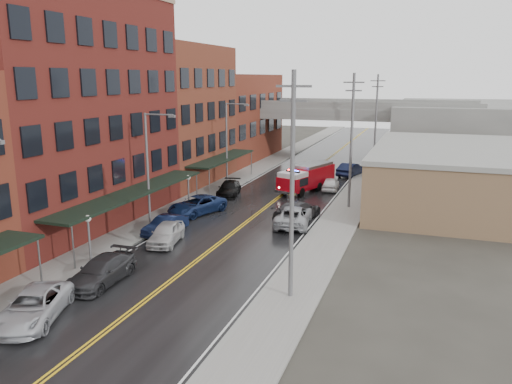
% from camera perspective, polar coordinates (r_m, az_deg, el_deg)
% --- Properties ---
extents(road, '(11.00, 160.00, 0.02)m').
position_cam_1_polar(road, '(43.07, -0.03, -2.66)').
color(road, black).
rests_on(road, ground).
extents(sidewalk_left, '(3.00, 160.00, 0.15)m').
position_cam_1_polar(sidewalk_left, '(45.89, -8.67, -1.75)').
color(sidewalk_left, slate).
rests_on(sidewalk_left, ground).
extents(sidewalk_right, '(3.00, 160.00, 0.15)m').
position_cam_1_polar(sidewalk_right, '(41.32, 9.59, -3.44)').
color(sidewalk_right, slate).
rests_on(sidewalk_right, ground).
extents(curb_left, '(0.30, 160.00, 0.15)m').
position_cam_1_polar(curb_left, '(45.16, -6.82, -1.93)').
color(curb_left, gray).
rests_on(curb_left, ground).
extents(curb_right, '(0.30, 160.00, 0.15)m').
position_cam_1_polar(curb_right, '(41.61, 7.35, -3.24)').
color(curb_right, gray).
rests_on(curb_right, ground).
extents(brick_building_b, '(9.00, 20.00, 18.00)m').
position_cam_1_polar(brick_building_b, '(42.04, -20.97, 8.56)').
color(brick_building_b, '#501915').
rests_on(brick_building_b, ground).
extents(brick_building_c, '(9.00, 15.00, 15.00)m').
position_cam_1_polar(brick_building_c, '(56.66, -9.38, 8.64)').
color(brick_building_c, brown).
rests_on(brick_building_c, ground).
extents(brick_building_far, '(9.00, 20.00, 12.00)m').
position_cam_1_polar(brick_building_far, '(72.59, -2.70, 8.53)').
color(brick_building_far, maroon).
rests_on(brick_building_far, ground).
extents(tan_building, '(14.00, 22.00, 5.00)m').
position_cam_1_polar(tan_building, '(50.06, 21.55, 1.57)').
color(tan_building, brown).
rests_on(tan_building, ground).
extents(right_far_block, '(18.00, 30.00, 8.00)m').
position_cam_1_polar(right_far_block, '(79.65, 22.38, 6.52)').
color(right_far_block, slate).
rests_on(right_far_block, ground).
extents(awning_1, '(2.60, 18.00, 3.09)m').
position_cam_1_polar(awning_1, '(39.45, -13.78, -0.04)').
color(awning_1, black).
rests_on(awning_1, ground).
extents(awning_2, '(2.60, 13.00, 3.09)m').
position_cam_1_polar(awning_2, '(54.66, -3.83, 3.86)').
color(awning_2, black).
rests_on(awning_2, ground).
extents(globe_lamp_1, '(0.44, 0.44, 3.12)m').
position_cam_1_polar(globe_lamp_1, '(33.50, -18.61, -3.86)').
color(globe_lamp_1, '#59595B').
rests_on(globe_lamp_1, ground).
extents(globe_lamp_2, '(0.44, 0.44, 3.12)m').
position_cam_1_polar(globe_lamp_2, '(44.97, -7.75, 0.91)').
color(globe_lamp_2, '#59595B').
rests_on(globe_lamp_2, ground).
extents(street_lamp_1, '(2.64, 0.22, 9.00)m').
position_cam_1_polar(street_lamp_1, '(39.36, -12.01, 3.28)').
color(street_lamp_1, '#59595B').
rests_on(street_lamp_1, ground).
extents(street_lamp_2, '(2.64, 0.22, 9.00)m').
position_cam_1_polar(street_lamp_2, '(53.54, -3.14, 6.06)').
color(street_lamp_2, '#59595B').
rests_on(street_lamp_2, ground).
extents(utility_pole_0, '(1.80, 0.24, 12.00)m').
position_cam_1_polar(utility_pole_0, '(25.57, 4.15, 0.94)').
color(utility_pole_0, '#59595B').
rests_on(utility_pole_0, ground).
extents(utility_pole_1, '(1.80, 0.24, 12.00)m').
position_cam_1_polar(utility_pole_1, '(44.95, 10.86, 5.96)').
color(utility_pole_1, '#59595B').
rests_on(utility_pole_1, ground).
extents(utility_pole_2, '(1.80, 0.24, 12.00)m').
position_cam_1_polar(utility_pole_2, '(64.71, 13.53, 7.91)').
color(utility_pole_2, '#59595B').
rests_on(utility_pole_2, ground).
extents(overpass, '(40.00, 10.00, 7.50)m').
position_cam_1_polar(overpass, '(72.68, 8.39, 8.40)').
color(overpass, slate).
rests_on(overpass, ground).
extents(fire_truck, '(4.85, 7.95, 2.77)m').
position_cam_1_polar(fire_truck, '(52.17, 5.78, 1.73)').
color(fire_truck, '#AA0713').
rests_on(fire_truck, ground).
extents(parked_car_left_2, '(4.04, 5.77, 1.46)m').
position_cam_1_polar(parked_car_left_2, '(27.17, -24.08, -11.86)').
color(parked_car_left_2, '#AEB0B6').
rests_on(parked_car_left_2, ground).
extents(parked_car_left_3, '(2.23, 5.21, 1.50)m').
position_cam_1_polar(parked_car_left_3, '(30.40, -17.19, -8.60)').
color(parked_car_left_3, '#28282B').
rests_on(parked_car_left_3, ground).
extents(parked_car_left_4, '(2.61, 4.72, 1.52)m').
position_cam_1_polar(parked_car_left_4, '(36.30, -10.22, -4.65)').
color(parked_car_left_4, '#B3B3B3').
rests_on(parked_car_left_4, ground).
extents(parked_car_left_5, '(2.10, 4.36, 1.38)m').
position_cam_1_polar(parked_car_left_5, '(38.47, -10.32, -3.75)').
color(parked_car_left_5, '#0E1732').
rests_on(parked_car_left_5, ground).
extents(parked_car_left_6, '(4.33, 6.13, 1.55)m').
position_cam_1_polar(parked_car_left_6, '(43.67, -6.76, -1.49)').
color(parked_car_left_6, '#13224A').
rests_on(parked_car_left_6, ground).
extents(parked_car_left_7, '(2.92, 5.12, 1.40)m').
position_cam_1_polar(parked_car_left_7, '(50.21, -3.11, 0.40)').
color(parked_car_left_7, black).
rests_on(parked_car_left_7, ground).
extents(parked_car_right_0, '(3.40, 6.03, 1.59)m').
position_cam_1_polar(parked_car_right_0, '(40.13, 4.29, -2.71)').
color(parked_car_right_0, '#96989D').
rests_on(parked_car_right_0, ground).
extents(parked_car_right_1, '(3.42, 5.96, 1.63)m').
position_cam_1_polar(parked_car_right_1, '(41.64, 4.72, -2.11)').
color(parked_car_right_1, '#2B2B2E').
rests_on(parked_car_right_1, ground).
extents(parked_car_right_2, '(1.94, 4.12, 1.36)m').
position_cam_1_polar(parked_car_right_2, '(52.97, 8.53, 0.92)').
color(parked_car_right_2, white).
rests_on(parked_car_right_2, ground).
extents(parked_car_right_3, '(2.84, 5.16, 1.61)m').
position_cam_1_polar(parked_car_right_3, '(61.11, 10.75, 2.56)').
color(parked_car_right_3, black).
rests_on(parked_car_right_3, ground).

